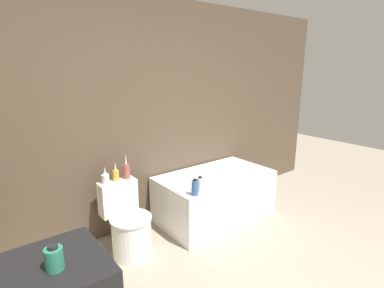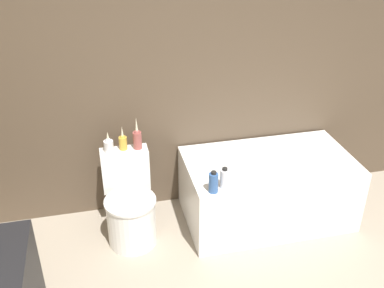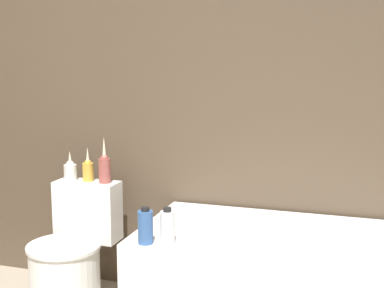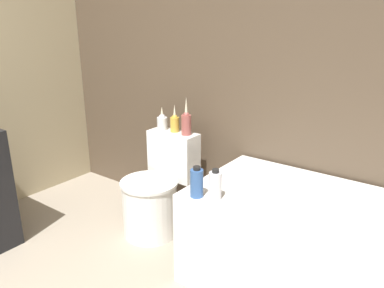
# 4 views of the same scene
# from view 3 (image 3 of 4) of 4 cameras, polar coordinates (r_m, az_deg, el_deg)

# --- Properties ---
(wall_back_tiled) EXTENTS (6.40, 0.06, 2.60)m
(wall_back_tiled) POSITION_cam_3_polar(r_m,az_deg,el_deg) (3.23, -3.91, 6.77)
(wall_back_tiled) COLOR brown
(wall_back_tiled) RESTS_ON ground_plane
(bathtub) EXTENTS (1.40, 0.79, 0.58)m
(bathtub) POSITION_cam_3_polar(r_m,az_deg,el_deg) (2.82, 9.27, -14.88)
(bathtub) COLOR white
(bathtub) RESTS_ON ground
(toilet) EXTENTS (0.41, 0.57, 0.71)m
(toilet) POSITION_cam_3_polar(r_m,az_deg,el_deg) (3.19, -12.74, -12.02)
(toilet) COLOR white
(toilet) RESTS_ON ground
(vase_gold) EXTENTS (0.08, 0.08, 0.18)m
(vase_gold) POSITION_cam_3_polar(r_m,az_deg,el_deg) (3.29, -12.85, -2.70)
(vase_gold) COLOR silver
(vase_gold) RESTS_ON toilet
(vase_silver) EXTENTS (0.07, 0.07, 0.21)m
(vase_silver) POSITION_cam_3_polar(r_m,az_deg,el_deg) (3.24, -11.03, -2.67)
(vase_silver) COLOR gold
(vase_silver) RESTS_ON toilet
(vase_bronze) EXTENTS (0.07, 0.07, 0.28)m
(vase_bronze) POSITION_cam_3_polar(r_m,az_deg,el_deg) (3.18, -9.31, -2.47)
(vase_bronze) COLOR #994C47
(vase_bronze) RESTS_ON toilet
(shampoo_bottle_tall) EXTENTS (0.07, 0.07, 0.18)m
(shampoo_bottle_tall) POSITION_cam_3_polar(r_m,az_deg,el_deg) (2.53, -4.99, -8.77)
(shampoo_bottle_tall) COLOR #335999
(shampoo_bottle_tall) RESTS_ON bathtub
(shampoo_bottle_short) EXTENTS (0.07, 0.07, 0.17)m
(shampoo_bottle_short) POSITION_cam_3_polar(r_m,az_deg,el_deg) (2.53, -2.64, -8.80)
(shampoo_bottle_short) COLOR silver
(shampoo_bottle_short) RESTS_ON bathtub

